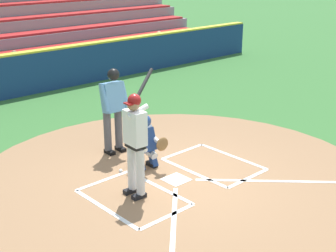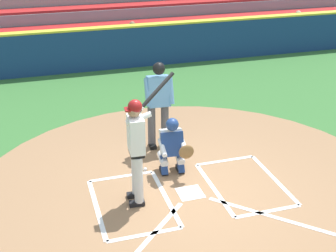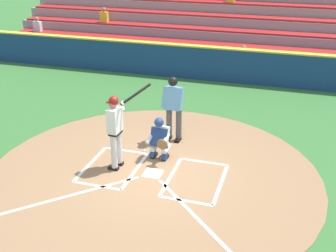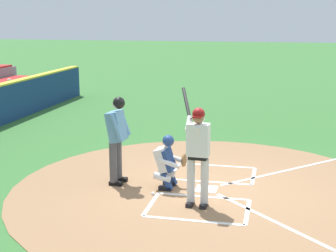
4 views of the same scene
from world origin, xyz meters
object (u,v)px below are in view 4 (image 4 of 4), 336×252
Objects in this scene: plate_umpire at (117,134)px; catcher at (168,161)px; batter at (198,149)px; baseball at (153,194)px.

catcher is at bearing 87.88° from plate_umpire.
batter reaches higher than plate_umpire.
plate_umpire reaches higher than baseball.
batter is 1.14× the size of plate_umpire.
plate_umpire is (-0.04, -1.09, 0.49)m from catcher.
plate_umpire is 25.20× the size of baseball.
baseball is (0.49, -0.19, -0.55)m from catcher.
plate_umpire is (-0.89, -1.84, -0.02)m from batter.
baseball is at bearing -21.47° from catcher.
batter is 1.47m from baseball.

